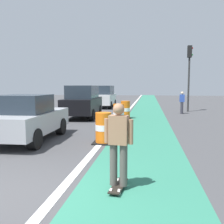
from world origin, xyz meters
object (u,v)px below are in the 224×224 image
at_px(parked_suv_second, 83,101).
at_px(pedestrian_crossing, 182,102).
at_px(traffic_barrel_mid, 119,115).
at_px(traffic_barrel_back, 125,110).
at_px(parked_suv_third, 104,96).
at_px(traffic_barrel_front, 103,128).
at_px(skateboarder_on_lane, 119,143).
at_px(traffic_light_corner, 189,67).
at_px(parked_sedan_nearest, 27,118).

relative_size(parked_suv_second, pedestrian_crossing, 2.91).
bearing_deg(pedestrian_crossing, traffic_barrel_mid, -123.82).
height_order(traffic_barrel_mid, traffic_barrel_back, same).
bearing_deg(parked_suv_third, pedestrian_crossing, -34.05).
relative_size(traffic_barrel_front, pedestrian_crossing, 0.68).
bearing_deg(skateboarder_on_lane, pedestrian_crossing, 78.19).
distance_m(skateboarder_on_lane, traffic_light_corner, 16.27).
distance_m(parked_suv_second, traffic_barrel_front, 7.52).
distance_m(parked_suv_second, traffic_light_corner, 9.00).
bearing_deg(skateboarder_on_lane, traffic_light_corner, 77.02).
height_order(skateboarder_on_lane, parked_sedan_nearest, parked_sedan_nearest).
relative_size(traffic_barrel_front, traffic_barrel_mid, 1.00).
bearing_deg(traffic_light_corner, traffic_barrel_front, -111.38).
xyz_separation_m(parked_suv_second, pedestrian_crossing, (6.55, 3.05, -0.17)).
xyz_separation_m(traffic_barrel_mid, traffic_light_corner, (4.59, 7.53, 2.97)).
relative_size(parked_suv_second, parked_suv_third, 1.01).
bearing_deg(traffic_barrel_mid, parked_suv_third, 104.56).
height_order(skateboarder_on_lane, parked_suv_second, parked_suv_second).
distance_m(parked_sedan_nearest, traffic_barrel_back, 7.46).
relative_size(traffic_barrel_back, traffic_light_corner, 0.21).
relative_size(skateboarder_on_lane, traffic_barrel_front, 1.55).
relative_size(parked_suv_third, traffic_barrel_front, 4.24).
bearing_deg(parked_suv_second, traffic_barrel_mid, -46.40).
distance_m(traffic_barrel_mid, traffic_light_corner, 9.30).
height_order(parked_sedan_nearest, traffic_barrel_front, parked_sedan_nearest).
relative_size(parked_sedan_nearest, parked_suv_third, 0.90).
bearing_deg(traffic_barrel_front, pedestrian_crossing, 68.73).
distance_m(parked_sedan_nearest, pedestrian_crossing, 12.15).
relative_size(traffic_barrel_front, traffic_barrel_back, 1.00).
distance_m(skateboarder_on_lane, pedestrian_crossing, 14.25).
relative_size(skateboarder_on_lane, pedestrian_crossing, 1.05).
distance_m(traffic_barrel_back, traffic_light_corner, 7.31).
bearing_deg(parked_suv_third, skateboarder_on_lane, -78.76).
bearing_deg(traffic_barrel_back, parked_sedan_nearest, -113.54).
bearing_deg(traffic_light_corner, parked_suv_third, 159.33).
bearing_deg(traffic_barrel_back, traffic_barrel_front, -91.09).
height_order(parked_suv_third, traffic_light_corner, traffic_light_corner).
distance_m(skateboarder_on_lane, traffic_barrel_mid, 8.19).
height_order(parked_sedan_nearest, pedestrian_crossing, parked_sedan_nearest).
bearing_deg(traffic_barrel_mid, traffic_light_corner, 58.62).
bearing_deg(skateboarder_on_lane, parked_suv_third, 101.24).
relative_size(traffic_barrel_front, traffic_light_corner, 0.21).
height_order(traffic_barrel_front, pedestrian_crossing, pedestrian_crossing).
height_order(skateboarder_on_lane, traffic_light_corner, traffic_light_corner).
distance_m(traffic_barrel_front, traffic_light_corner, 13.00).
xyz_separation_m(parked_suv_third, traffic_barrel_front, (2.65, -14.52, -0.50)).
bearing_deg(traffic_barrel_front, traffic_barrel_back, 88.91).
height_order(parked_suv_second, traffic_barrel_back, parked_suv_second).
bearing_deg(parked_suv_third, parked_suv_second, -89.82).
bearing_deg(parked_suv_third, traffic_barrel_mid, -75.44).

